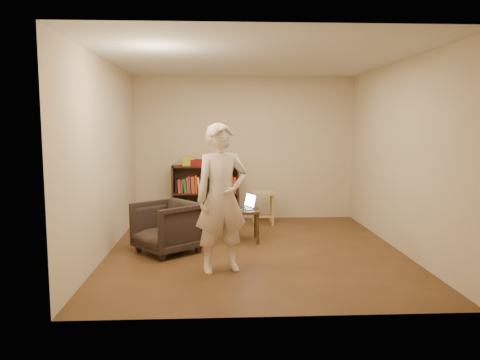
{
  "coord_description": "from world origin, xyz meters",
  "views": [
    {
      "loc": [
        -0.52,
        -6.31,
        1.75
      ],
      "look_at": [
        -0.19,
        0.35,
        0.94
      ],
      "focal_mm": 35.0,
      "sensor_mm": 36.0,
      "label": 1
    }
  ],
  "objects_px": {
    "person": "(222,198)",
    "armchair": "(167,227)",
    "stool": "(263,198)",
    "laptop": "(246,205)",
    "bookshelf": "(206,196)",
    "side_table": "(243,215)"
  },
  "relations": [
    {
      "from": "side_table",
      "to": "laptop",
      "type": "height_order",
      "value": "laptop"
    },
    {
      "from": "bookshelf",
      "to": "armchair",
      "type": "distance_m",
      "value": 2.18
    },
    {
      "from": "stool",
      "to": "laptop",
      "type": "height_order",
      "value": "laptop"
    },
    {
      "from": "laptop",
      "to": "person",
      "type": "bearing_deg",
      "value": -39.32
    },
    {
      "from": "bookshelf",
      "to": "laptop",
      "type": "distance_m",
      "value": 1.66
    },
    {
      "from": "laptop",
      "to": "stool",
      "type": "bearing_deg",
      "value": 137.13
    },
    {
      "from": "bookshelf",
      "to": "laptop",
      "type": "height_order",
      "value": "bookshelf"
    },
    {
      "from": "side_table",
      "to": "armchair",
      "type": "bearing_deg",
      "value": -152.43
    },
    {
      "from": "person",
      "to": "side_table",
      "type": "bearing_deg",
      "value": 58.43
    },
    {
      "from": "armchair",
      "to": "person",
      "type": "xyz_separation_m",
      "value": [
        0.73,
        -0.84,
        0.53
      ]
    },
    {
      "from": "stool",
      "to": "person",
      "type": "xyz_separation_m",
      "value": [
        -0.75,
        -2.57,
        0.42
      ]
    },
    {
      "from": "person",
      "to": "armchair",
      "type": "bearing_deg",
      "value": 112.67
    },
    {
      "from": "stool",
      "to": "bookshelf",
      "type": "bearing_deg",
      "value": 157.96
    },
    {
      "from": "armchair",
      "to": "laptop",
      "type": "height_order",
      "value": "laptop"
    },
    {
      "from": "laptop",
      "to": "armchair",
      "type": "bearing_deg",
      "value": -86.45
    },
    {
      "from": "stool",
      "to": "laptop",
      "type": "bearing_deg",
      "value": -108.22
    },
    {
      "from": "stool",
      "to": "side_table",
      "type": "xyz_separation_m",
      "value": [
        -0.42,
        -1.17,
        -0.06
      ]
    },
    {
      "from": "person",
      "to": "laptop",
      "type": "bearing_deg",
      "value": 56.99
    },
    {
      "from": "side_table",
      "to": "laptop",
      "type": "relative_size",
      "value": 1.25
    },
    {
      "from": "stool",
      "to": "laptop",
      "type": "distance_m",
      "value": 1.19
    },
    {
      "from": "bookshelf",
      "to": "stool",
      "type": "bearing_deg",
      "value": -22.04
    },
    {
      "from": "stool",
      "to": "person",
      "type": "height_order",
      "value": "person"
    }
  ]
}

